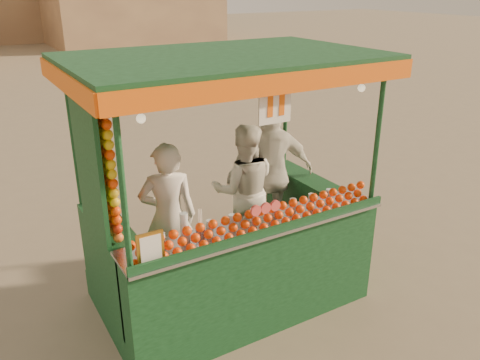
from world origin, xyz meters
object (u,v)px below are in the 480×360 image
vendor_left (168,217)px  vendor_middle (244,190)px  juice_cart (226,233)px  vendor_right (270,174)px

vendor_left → vendor_middle: size_ratio=1.01×
juice_cart → vendor_left: bearing=157.7°
vendor_left → vendor_middle: vendor_left is taller
juice_cart → vendor_left: (-0.54, 0.22, 0.23)m
juice_cart → vendor_right: (0.85, 0.46, 0.34)m
vendor_left → vendor_middle: 1.05m
vendor_left → vendor_right: (1.39, 0.24, 0.11)m
vendor_middle → vendor_left: bearing=37.6°
juice_cart → vendor_right: bearing=28.3°
vendor_middle → vendor_right: (0.37, 0.02, 0.12)m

